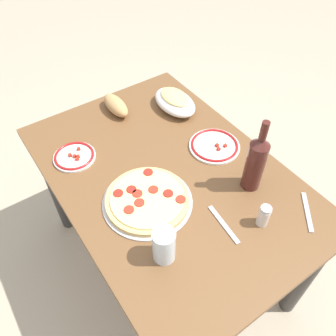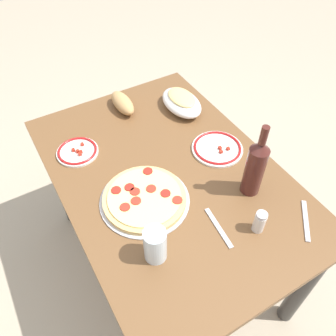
{
  "view_description": "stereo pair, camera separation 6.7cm",
  "coord_description": "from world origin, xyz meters",
  "views": [
    {
      "loc": [
        0.73,
        -0.51,
        1.71
      ],
      "look_at": [
        0.0,
        0.0,
        0.74
      ],
      "focal_mm": 36.83,
      "sensor_mm": 36.0,
      "label": 1
    },
    {
      "loc": [
        0.77,
        -0.45,
        1.71
      ],
      "look_at": [
        0.0,
        0.0,
        0.74
      ],
      "focal_mm": 36.83,
      "sensor_mm": 36.0,
      "label": 2
    }
  ],
  "objects": [
    {
      "name": "pepperoni_pizza",
      "position": [
        0.07,
        -0.14,
        0.73
      ],
      "size": [
        0.33,
        0.33,
        0.03
      ],
      "color": "#B7B7BC",
      "rests_on": "dining_table"
    },
    {
      "name": "spice_shaker",
      "position": [
        0.37,
        0.13,
        0.75
      ],
      "size": [
        0.04,
        0.04,
        0.09
      ],
      "color": "silver",
      "rests_on": "dining_table"
    },
    {
      "name": "fork_left",
      "position": [
        0.43,
        0.3,
        0.71
      ],
      "size": [
        0.14,
        0.12,
        0.0
      ],
      "primitive_type": "cube",
      "rotation": [
        0.0,
        0.0,
        2.43
      ],
      "color": "#B7B7BC",
      "rests_on": "dining_table"
    },
    {
      "name": "wine_bottle",
      "position": [
        0.22,
        0.22,
        0.84
      ],
      "size": [
        0.07,
        0.07,
        0.31
      ],
      "color": "#471E19",
      "rests_on": "dining_table"
    },
    {
      "name": "baked_pasta_dish",
      "position": [
        -0.32,
        0.26,
        0.75
      ],
      "size": [
        0.24,
        0.15,
        0.08
      ],
      "color": "white",
      "rests_on": "dining_table"
    },
    {
      "name": "bread_loaf",
      "position": [
        -0.45,
        0.02,
        0.75
      ],
      "size": [
        0.18,
        0.08,
        0.07
      ],
      "primitive_type": "ellipsoid",
      "color": "tan",
      "rests_on": "dining_table"
    },
    {
      "name": "dining_table",
      "position": [
        0.0,
        0.0,
        0.58
      ],
      "size": [
        1.18,
        0.81,
        0.71
      ],
      "color": "brown",
      "rests_on": "ground"
    },
    {
      "name": "ground_plane",
      "position": [
        0.0,
        0.0,
        0.0
      ],
      "size": [
        8.0,
        8.0,
        0.0
      ],
      "primitive_type": "plane",
      "color": "tan",
      "rests_on": "ground"
    },
    {
      "name": "fork_right",
      "position": [
        0.3,
        0.02,
        0.71
      ],
      "size": [
        0.17,
        0.03,
        0.0
      ],
      "primitive_type": "cube",
      "rotation": [
        0.0,
        0.0,
        6.18
      ],
      "color": "#B7B7BC",
      "rests_on": "dining_table"
    },
    {
      "name": "side_plate_near",
      "position": [
        -0.28,
        -0.26,
        0.72
      ],
      "size": [
        0.17,
        0.17,
        0.02
      ],
      "color": "white",
      "rests_on": "dining_table"
    },
    {
      "name": "side_plate_far",
      "position": [
        -0.01,
        0.24,
        0.72
      ],
      "size": [
        0.21,
        0.21,
        0.02
      ],
      "color": "white",
      "rests_on": "dining_table"
    },
    {
      "name": "water_glass",
      "position": [
        0.28,
        -0.21,
        0.78
      ],
      "size": [
        0.07,
        0.07,
        0.13
      ],
      "primitive_type": "cylinder",
      "color": "silver",
      "rests_on": "dining_table"
    }
  ]
}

